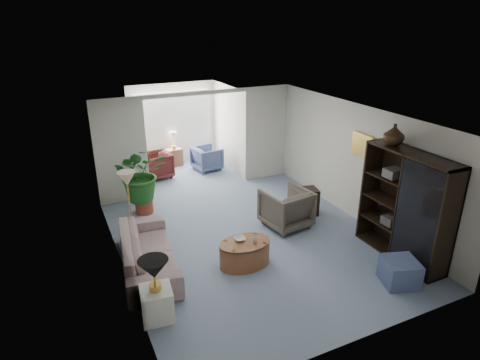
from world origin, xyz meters
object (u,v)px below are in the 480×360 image
table_lamp (154,269)px  coffee_cup (255,241)px  sofa (148,252)px  side_table_dark (306,202)px  framed_picture (363,145)px  coffee_table (245,253)px  sunroom_chair_blue (207,158)px  cabinet_urn (394,135)px  floor_lamp (127,179)px  entertainment_cabinet (405,206)px  wingback_chair (286,208)px  sunroom_chair_maroon (156,165)px  plant_pot (144,206)px  ottoman (400,272)px  coffee_bowl (240,239)px  sunroom_table (174,157)px  end_table (157,304)px

table_lamp → coffee_cup: size_ratio=4.86×
sofa → side_table_dark: bearing=-73.2°
framed_picture → side_table_dark: 1.77m
coffee_table → sunroom_chair_blue: size_ratio=1.27×
framed_picture → cabinet_urn: bearing=-102.9°
coffee_table → coffee_cup: coffee_cup is taller
sunroom_chair_blue → framed_picture: bearing=-166.0°
floor_lamp → entertainment_cabinet: entertainment_cabinet is taller
coffee_table → wingback_chair: bearing=33.4°
coffee_cup → wingback_chair: bearing=39.2°
wingback_chair → sunroom_chair_maroon: 4.31m
plant_pot → cabinet_urn: bearing=-40.6°
table_lamp → ottoman: bearing=-13.0°
coffee_table → sunroom_chair_blue: (1.16, 4.87, 0.12)m
framed_picture → sofa: size_ratio=0.22×
floor_lamp → coffee_bowl: 2.51m
framed_picture → plant_pot: framed_picture is taller
floor_lamp → coffee_cup: 2.78m
ottoman → framed_picture: bearing=67.9°
wingback_chair → cabinet_urn: (1.30, -1.40, 1.79)m
coffee_cup → sunroom_chair_maroon: sunroom_chair_maroon is taller
cabinet_urn → sunroom_chair_blue: cabinet_urn is taller
ottoman → sunroom_table: (-1.67, 7.24, 0.04)m
entertainment_cabinet → side_table_dark: bearing=105.3°
side_table_dark → sunroom_chair_blue: size_ratio=0.80×
entertainment_cabinet → cabinet_urn: bearing=90.0°
ottoman → sunroom_chair_blue: sunroom_chair_blue is taller
framed_picture → sunroom_table: bearing=116.6°
sofa → cabinet_urn: size_ratio=5.88×
framed_picture → coffee_bowl: (-3.00, -0.44, -1.22)m
coffee_bowl → sunroom_chair_maroon: size_ratio=0.26×
wingback_chair → sunroom_chair_blue: bearing=-93.7°
wingback_chair → sunroom_table: 4.80m
entertainment_cabinet → sunroom_chair_maroon: (-3.06, 5.83, -0.65)m
end_table → coffee_table: 1.93m
cabinet_urn → ottoman: 2.39m
coffee_table → coffee_bowl: (-0.05, 0.10, 0.25)m
ottoman → coffee_cup: bearing=141.8°
framed_picture → side_table_dark: framed_picture is taller
sunroom_chair_maroon → end_table: bearing=-23.0°
sunroom_table → sunroom_chair_maroon: bearing=-135.0°
floor_lamp → ottoman: floor_lamp is taller
framed_picture → sunroom_table: (-2.54, 5.08, -1.44)m
end_table → table_lamp: 0.60m
coffee_cup → sunroom_table: size_ratio=0.18×
sofa → sunroom_chair_blue: (2.75, 4.25, 0.01)m
cabinet_urn → end_table: bearing=-176.6°
wingback_chair → side_table_dark: 0.77m
side_table_dark → cabinet_urn: bearing=-70.5°
floor_lamp → sunroom_chair_blue: (2.77, 2.97, -0.91)m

